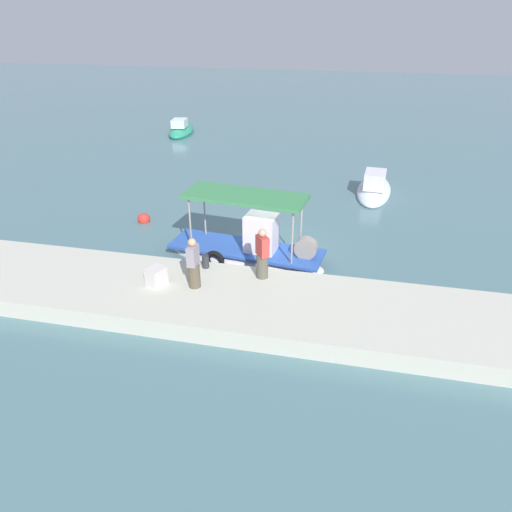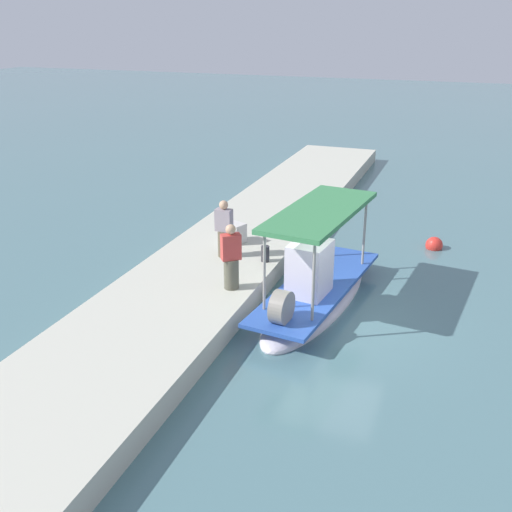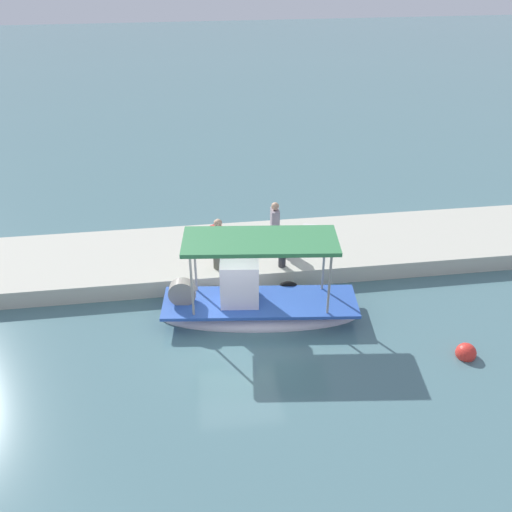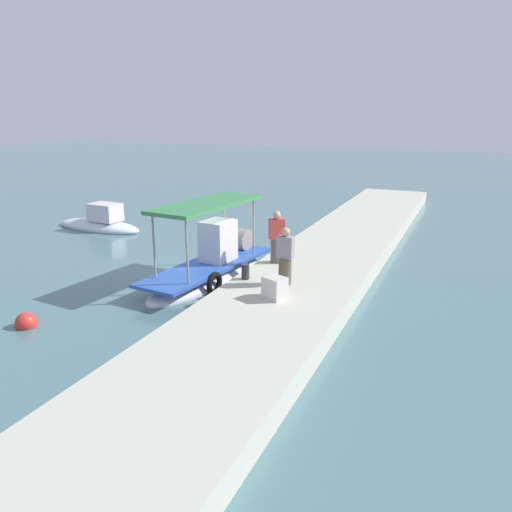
% 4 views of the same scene
% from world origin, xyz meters
% --- Properties ---
extents(ground_plane, '(120.00, 120.00, 0.00)m').
position_xyz_m(ground_plane, '(0.00, 0.00, 0.00)').
color(ground_plane, slate).
extents(dock_quay, '(36.00, 3.68, 0.58)m').
position_xyz_m(dock_quay, '(0.00, -3.91, 0.29)').
color(dock_quay, beige).
rests_on(dock_quay, ground_plane).
extents(main_fishing_boat, '(6.10, 2.32, 2.97)m').
position_xyz_m(main_fishing_boat, '(-0.64, -0.69, 0.44)').
color(main_fishing_boat, silver).
rests_on(main_fishing_boat, ground_plane).
extents(fisherman_near_bollard, '(0.54, 0.55, 1.73)m').
position_xyz_m(fisherman_near_bollard, '(0.27, -2.68, 1.37)').
color(fisherman_near_bollard, '#545344').
rests_on(fisherman_near_bollard, dock_quay).
extents(fisherman_by_crate, '(0.39, 0.49, 1.69)m').
position_xyz_m(fisherman_by_crate, '(-1.69, -3.71, 1.35)').
color(fisherman_by_crate, brown).
rests_on(fisherman_by_crate, dock_quay).
extents(mooring_bollard, '(0.24, 0.24, 0.46)m').
position_xyz_m(mooring_bollard, '(-1.73, -2.46, 0.81)').
color(mooring_bollard, '#2D2D33').
rests_on(mooring_bollard, dock_quay).
extents(cargo_crate, '(0.65, 0.71, 0.60)m').
position_xyz_m(cargo_crate, '(-2.91, -3.86, 0.88)').
color(cargo_crate, silver).
rests_on(cargo_crate, dock_quay).
extents(marker_buoy, '(0.56, 0.56, 0.56)m').
position_xyz_m(marker_buoy, '(-6.01, 1.91, 0.11)').
color(marker_buoy, red).
rests_on(marker_buoy, ground_plane).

